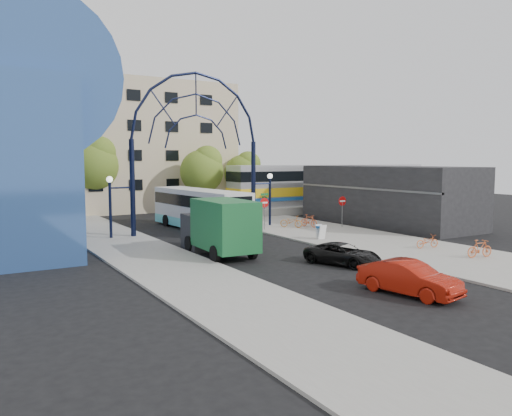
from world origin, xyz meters
TOP-DOWN VIEW (x-y plane):
  - ground at (0.00, 0.00)m, footprint 120.00×120.00m
  - sidewalk_east at (8.00, 4.00)m, footprint 8.00×56.00m
  - plaza_west at (-6.50, 6.00)m, footprint 5.00×50.00m
  - gateway_arch at (0.00, 14.00)m, footprint 13.64×0.44m
  - stop_sign at (4.80, 12.00)m, footprint 0.80×0.07m
  - do_not_enter_sign at (11.00, 10.00)m, footprint 0.76×0.07m
  - street_name_sign at (5.20, 12.60)m, footprint 0.70×0.70m
  - sandwich_board at (5.60, 5.98)m, footprint 0.55×0.61m
  - commercial_block_east at (16.00, 10.00)m, footprint 6.00×16.00m
  - apartment_block at (2.00, 34.97)m, footprint 20.00×12.10m
  - train_platform at (20.00, 22.00)m, footprint 32.00×5.00m
  - train_car at (20.00, 22.00)m, footprint 25.10×3.05m
  - tree_north_a at (6.12, 25.93)m, footprint 4.48×4.48m
  - tree_north_b at (-3.88, 29.93)m, footprint 5.12×5.12m
  - tree_north_c at (12.12, 27.93)m, footprint 4.16×4.16m
  - city_bus at (0.77, 15.18)m, footprint 3.44×11.82m
  - green_truck at (-2.73, 5.06)m, footprint 2.78×6.61m
  - black_suv at (1.68, -0.78)m, footprint 3.15×4.50m
  - red_sedan at (0.03, -6.77)m, footprint 2.24×4.45m
  - bike_near_a at (7.22, 11.80)m, footprint 1.61×1.85m
  - bike_near_b at (8.67, 11.35)m, footprint 0.86×1.73m
  - bike_far_a at (9.06, -0.17)m, footprint 1.64×0.86m
  - bike_far_b at (9.09, -3.75)m, footprint 1.74×0.82m

SIDE VIEW (x-z plane):
  - ground at x=0.00m, z-range 0.00..0.00m
  - sidewalk_east at x=8.00m, z-range 0.00..0.12m
  - plaza_west at x=-6.50m, z-range 0.00..0.12m
  - train_platform at x=20.00m, z-range 0.00..0.80m
  - bike_far_a at x=9.06m, z-range 0.12..0.94m
  - black_suv at x=1.68m, z-range 0.00..1.14m
  - bike_near_a at x=7.22m, z-range 0.12..1.08m
  - bike_near_b at x=8.67m, z-range 0.12..1.12m
  - bike_far_b at x=9.09m, z-range 0.12..1.13m
  - red_sedan at x=0.03m, z-range 0.00..1.40m
  - sandwich_board at x=5.60m, z-range 0.25..1.24m
  - green_truck at x=-2.73m, z-range 0.00..3.28m
  - city_bus at x=0.77m, z-range 0.07..3.28m
  - do_not_enter_sign at x=11.00m, z-range 0.74..3.22m
  - stop_sign at x=4.80m, z-range 0.74..3.24m
  - street_name_sign at x=5.20m, z-range 0.73..3.53m
  - commercial_block_east at x=16.00m, z-range 0.00..5.00m
  - train_car at x=20.00m, z-range 0.80..5.00m
  - tree_north_c at x=12.12m, z-range 1.03..7.53m
  - tree_north_a at x=6.12m, z-range 1.11..8.11m
  - tree_north_b at x=-3.88m, z-range 1.27..9.27m
  - apartment_block at x=2.00m, z-range 0.00..14.00m
  - gateway_arch at x=0.00m, z-range 2.51..14.61m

